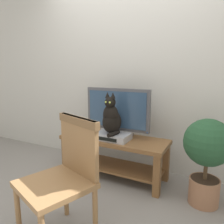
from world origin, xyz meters
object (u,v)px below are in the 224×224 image
tv (117,111)px  book_stack (84,129)px  cat (111,118)px  potted_plant (207,152)px  tv_stand (114,149)px  wooden_chair (65,170)px  media_box (112,136)px

tv → book_stack: bearing=-175.7°
cat → potted_plant: (1.01, -0.01, -0.22)m
tv_stand → wooden_chair: 1.04m
tv_stand → tv: 0.46m
tv → wooden_chair: tv is taller
wooden_chair → tv: bearing=95.5°
media_box → cat: (0.00, -0.01, 0.22)m
potted_plant → cat: bearing=179.5°
tv_stand → cat: size_ratio=2.67×
media_box → book_stack: size_ratio=1.86×
cat → wooden_chair: (0.10, -0.93, -0.21)m
potted_plant → media_box: bearing=178.7°
tv → potted_plant: bearing=-9.9°
tv → wooden_chair: 1.13m
tv → potted_plant: tv is taller
wooden_chair → book_stack: size_ratio=4.21×
book_stack → wooden_chair: bearing=-61.8°
media_box → potted_plant: bearing=-1.3°
cat → potted_plant: cat is taller
tv → tv_stand: bearing=-90.0°
tv → media_box: bearing=-87.1°
tv_stand → media_box: bearing=-83.3°
cat → book_stack: (-0.47, 0.13, -0.22)m
media_box → wooden_chair: (0.10, -0.95, 0.01)m
tv_stand → cat: 0.41m
tv_stand → wooden_chair: size_ratio=1.37×
tv → wooden_chair: size_ratio=0.87×
tv_stand → wooden_chair: (0.11, -1.01, 0.20)m
media_box → tv_stand: bearing=96.7°
tv → book_stack: size_ratio=3.66×
tv → wooden_chair: bearing=-84.5°
tv_stand → book_stack: (-0.46, 0.05, 0.19)m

